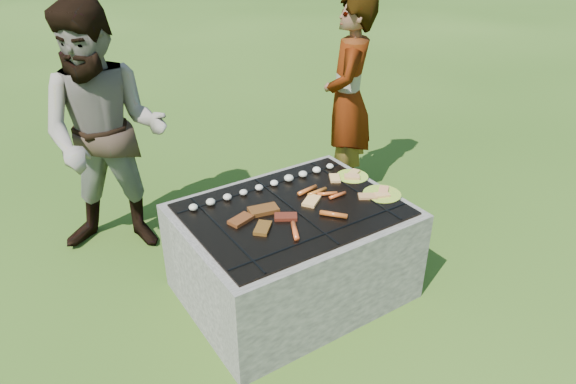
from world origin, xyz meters
name	(u,v)px	position (x,y,z in m)	size (l,w,h in m)	color
lawn	(292,290)	(0.00, 0.00, 0.00)	(60.00, 60.00, 0.00)	#284711
fire_pit	(292,254)	(0.00, 0.00, 0.28)	(1.30, 1.00, 0.62)	gray
mushrooms	(268,185)	(0.01, 0.30, 0.63)	(1.05, 0.06, 0.04)	beige
pork_slabs	(262,217)	(-0.21, 0.00, 0.62)	(0.38, 0.30, 0.02)	#98491B
sausages	(317,205)	(0.13, -0.07, 0.63)	(0.55, 0.44, 0.03)	#C2721F
bread_on_grate	(333,193)	(0.30, 0.01, 0.62)	(0.46, 0.42, 0.02)	#FADF80
plate_far	(352,176)	(0.56, 0.13, 0.61)	(0.24, 0.24, 0.03)	yellow
plate_near	(382,194)	(0.56, -0.16, 0.61)	(0.30, 0.30, 0.03)	yellow
cook	(348,100)	(1.13, 0.89, 0.81)	(0.59, 0.39, 1.63)	gray
bystander	(106,135)	(-0.73, 1.11, 0.86)	(0.83, 0.65, 1.71)	#A08E85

